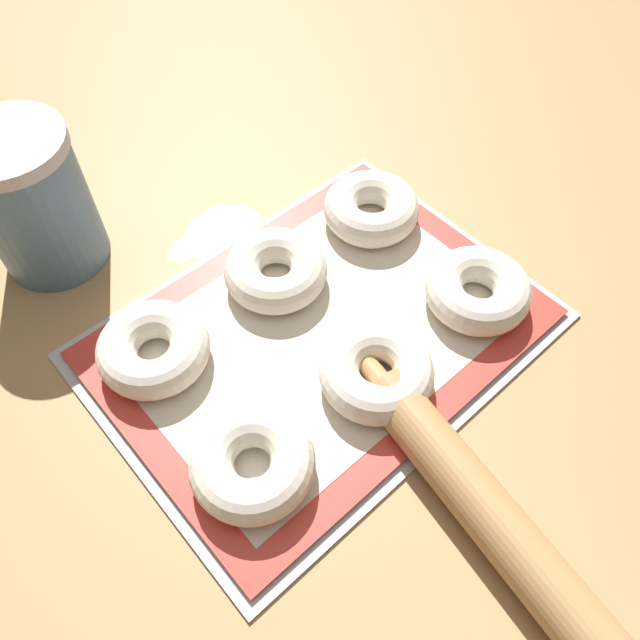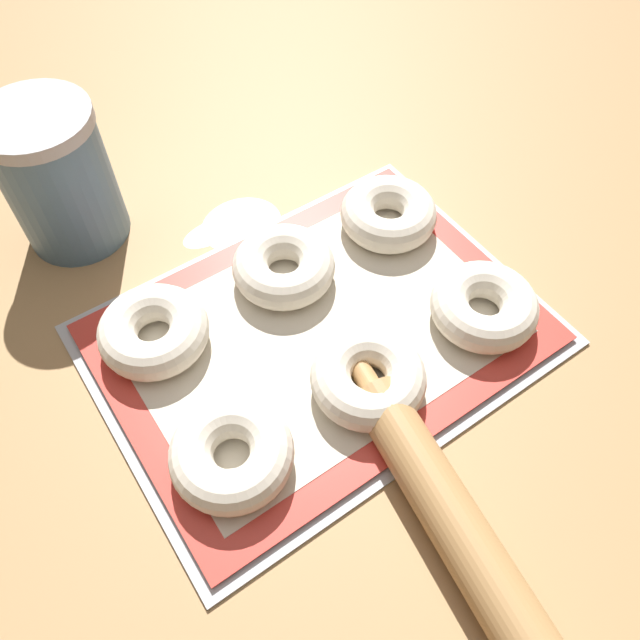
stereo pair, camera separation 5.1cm
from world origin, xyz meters
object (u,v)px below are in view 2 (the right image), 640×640
bagel_back_right (388,214)px  rolling_pin (475,557)px  flour_canister (58,178)px  baking_tray (320,334)px  bagel_front_center (368,378)px  bagel_back_center (284,266)px  bagel_front_left (232,453)px  bagel_front_right (484,306)px  bagel_back_left (154,331)px

bagel_back_right → rolling_pin: bagel_back_right is taller
bagel_back_right → flour_canister: (-0.33, 0.23, 0.06)m
baking_tray → bagel_back_right: bearing=27.6°
bagel_front_center → bagel_back_center: size_ratio=1.00×
bagel_front_center → bagel_back_right: same height
bagel_front_left → flour_canister: (-0.00, 0.40, 0.06)m
bagel_front_center → rolling_pin: bearing=-98.7°
bagel_front_left → bagel_back_right: bearing=27.3°
bagel_back_right → bagel_back_center: bearing=179.2°
rolling_pin → bagel_front_center: bearing=81.3°
bagel_back_center → bagel_front_center: bearing=-93.0°
bagel_front_left → bagel_back_center: (0.17, 0.17, 0.00)m
bagel_back_right → flour_canister: bearing=145.1°
bagel_front_right → bagel_back_left: bearing=150.6°
bagel_back_left → rolling_pin: bagel_back_left is taller
bagel_back_left → flour_canister: bearing=90.9°
bagel_back_left → flour_canister: flour_canister is taller
baking_tray → bagel_back_left: (-0.16, 0.09, 0.03)m
bagel_front_left → bagel_back_left: bearing=89.7°
bagel_back_center → flour_canister: bearing=127.2°
baking_tray → rolling_pin: bearing=-96.1°
baking_tray → bagel_front_right: 0.19m
bagel_back_left → bagel_back_right: size_ratio=1.00×
bagel_front_center → bagel_back_center: 0.18m
baking_tray → bagel_back_center: size_ratio=4.05×
bagel_back_center → rolling_pin: bagel_back_center is taller
bagel_front_center → flour_canister: flour_canister is taller
bagel_back_right → rolling_pin: 0.43m
bagel_back_left → bagel_back_center: 0.17m
bagel_back_right → flour_canister: size_ratio=0.68×
bagel_back_center → rolling_pin: 0.38m
bagel_back_center → bagel_back_right: (0.16, -0.00, 0.00)m
bagel_front_left → bagel_front_right: bearing=-1.5°
bagel_front_center → bagel_back_left: size_ratio=1.00×
bagel_front_left → bagel_front_right: same height
baking_tray → bagel_back_right: (0.17, 0.09, 0.03)m
baking_tray → bagel_front_right: bagel_front_right is taller
bagel_front_center → bagel_back_right: 0.24m
bagel_front_left → bagel_back_right: (0.33, 0.17, 0.00)m
bagel_front_center → rolling_pin: size_ratio=0.26×
bagel_front_left → bagel_front_right: size_ratio=1.00×
bagel_back_left → bagel_front_center: bearing=-48.7°
baking_tray → bagel_front_right: size_ratio=4.05×
bagel_front_right → flour_canister: bearing=128.9°
bagel_front_left → bagel_back_right: 0.37m
bagel_back_center → bagel_front_right: bearing=-49.1°
bagel_front_center → bagel_back_left: bearing=131.3°
bagel_back_left → flour_canister: 0.23m
bagel_front_center → bagel_back_left: same height
bagel_back_left → bagel_back_center: same height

